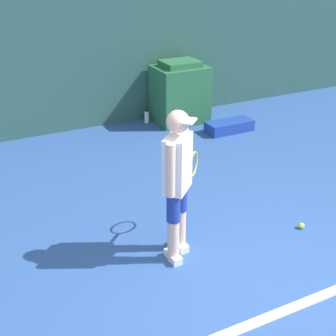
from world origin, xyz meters
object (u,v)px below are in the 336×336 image
(tennis_ball, at_px, (301,226))
(water_bottle, at_px, (147,117))
(tennis_player, at_px, (178,179))
(covered_chair, at_px, (180,93))
(equipment_bag, at_px, (229,126))

(tennis_ball, bearing_deg, water_bottle, 91.88)
(tennis_player, distance_m, water_bottle, 4.08)
(tennis_ball, height_order, covered_chair, covered_chair)
(water_bottle, bearing_deg, covered_chair, -17.68)
(tennis_player, bearing_deg, water_bottle, 26.42)
(equipment_bag, bearing_deg, tennis_player, -132.06)
(tennis_player, xyz_separation_m, water_bottle, (1.37, 3.77, -0.77))
(equipment_bag, relative_size, water_bottle, 3.49)
(covered_chair, distance_m, equipment_bag, 1.09)
(tennis_player, distance_m, covered_chair, 4.09)
(tennis_player, relative_size, tennis_ball, 23.33)
(tennis_ball, distance_m, water_bottle, 4.00)
(tennis_ball, distance_m, equipment_bag, 3.10)
(tennis_player, xyz_separation_m, equipment_bag, (2.46, 2.73, -0.78))
(covered_chair, distance_m, water_bottle, 0.74)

